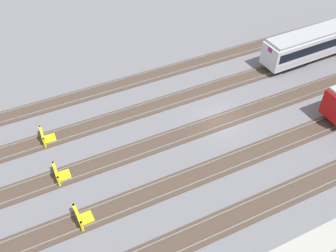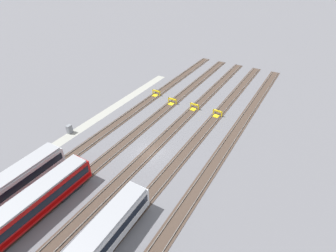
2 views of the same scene
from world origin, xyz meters
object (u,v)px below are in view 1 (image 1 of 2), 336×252
(subway_car_front_row_centre, at_px, (328,39))
(bumper_stop_middle_track, at_px, (59,174))
(bumper_stop_far_inner_track, at_px, (46,137))
(bumper_stop_near_inner_track, at_px, (81,217))

(subway_car_front_row_centre, height_order, bumper_stop_middle_track, subway_car_front_row_centre)
(bumper_stop_middle_track, xyz_separation_m, bumper_stop_far_inner_track, (0.01, 5.06, 0.00))
(subway_car_front_row_centre, distance_m, bumper_stop_near_inner_track, 35.47)
(bumper_stop_near_inner_track, relative_size, bumper_stop_middle_track, 1.00)
(bumper_stop_near_inner_track, bearing_deg, bumper_stop_far_inner_track, 92.07)
(bumper_stop_near_inner_track, height_order, bumper_stop_far_inner_track, same)
(subway_car_front_row_centre, height_order, bumper_stop_far_inner_track, subway_car_front_row_centre)
(bumper_stop_middle_track, relative_size, bumper_stop_far_inner_track, 1.00)
(subway_car_front_row_centre, distance_m, bumper_stop_middle_track, 34.75)
(bumper_stop_near_inner_track, xyz_separation_m, bumper_stop_far_inner_track, (-0.37, 10.11, 0.00))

